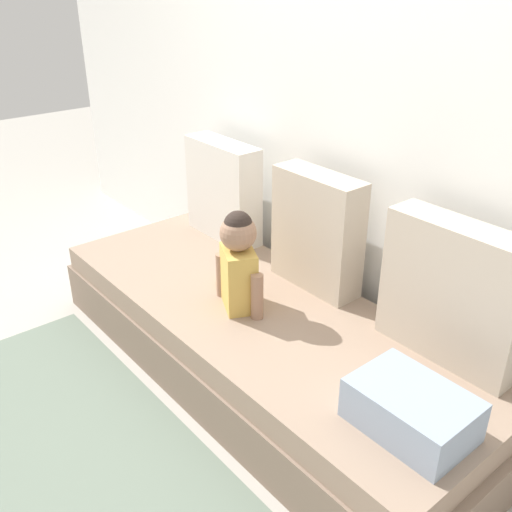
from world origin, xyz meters
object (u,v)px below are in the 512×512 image
at_px(folded_blanket, 411,410).
at_px(throw_pillow_right, 453,293).
at_px(throw_pillow_left, 223,190).
at_px(throw_pillow_center, 317,231).
at_px(couch, 261,341).
at_px(banana, 222,280).
at_px(toddler, 239,260).

bearing_deg(folded_blanket, throw_pillow_right, 111.02).
relative_size(throw_pillow_left, folded_blanket, 1.39).
relative_size(throw_pillow_center, folded_blanket, 1.42).
xyz_separation_m(couch, banana, (-0.29, -0.01, 0.21)).
bearing_deg(throw_pillow_right, throw_pillow_center, 180.00).
relative_size(throw_pillow_right, toddler, 1.23).
bearing_deg(banana, throw_pillow_left, 141.88).
bearing_deg(banana, throw_pillow_center, 49.93).
bearing_deg(toddler, folded_blanket, -2.37).
bearing_deg(couch, throw_pillow_center, 90.00).
height_order(couch, throw_pillow_left, throw_pillow_left).
xyz_separation_m(throw_pillow_right, toddler, (-0.82, -0.41, -0.05)).
relative_size(throw_pillow_center, banana, 3.35).
bearing_deg(throw_pillow_right, folded_blanket, -68.98).
distance_m(toddler, banana, 0.32).
distance_m(couch, toddler, 0.44).
relative_size(couch, toddler, 5.07).
relative_size(throw_pillow_right, folded_blanket, 1.45).
bearing_deg(throw_pillow_left, folded_blanket, -15.30).
bearing_deg(throw_pillow_center, folded_blanket, -26.34).
relative_size(throw_pillow_right, banana, 3.41).
relative_size(throw_pillow_left, banana, 3.27).
bearing_deg(folded_blanket, banana, 175.14).
bearing_deg(toddler, couch, 42.60).
distance_m(throw_pillow_left, folded_blanket, 1.73).
relative_size(throw_pillow_center, toddler, 1.21).
bearing_deg(throw_pillow_right, toddler, -153.22).
bearing_deg(folded_blanket, throw_pillow_left, 164.70).
height_order(throw_pillow_left, folded_blanket, throw_pillow_left).
bearing_deg(couch, throw_pillow_left, 155.19).
distance_m(throw_pillow_center, throw_pillow_right, 0.74).
relative_size(couch, banana, 14.06).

